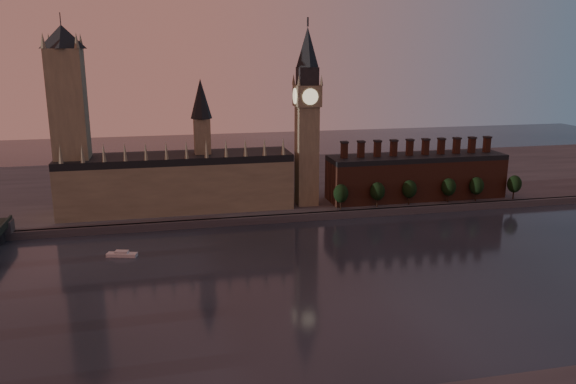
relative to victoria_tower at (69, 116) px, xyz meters
The scene contains 13 objects.
ground 176.40m from the victoria_tower, 43.78° to the right, with size 900.00×900.00×0.00m, color black.
north_bank 147.08m from the victoria_tower, 27.72° to the left, with size 900.00×182.00×4.00m.
palace_of_westminster 67.03m from the victoria_tower, ahead, with size 130.00×30.30×74.00m.
victoria_tower is the anchor object (origin of this frame).
big_ben 130.12m from the victoria_tower, ahead, with size 15.00×15.00×107.00m.
chimney_block 204.27m from the victoria_tower, ahead, with size 110.00×25.00×37.00m.
embankment_tree_0 154.69m from the victoria_tower, ahead, with size 8.60×8.60×14.88m.
embankment_tree_1 175.99m from the victoria_tower, ahead, with size 8.60×8.60×14.88m.
embankment_tree_2 195.64m from the victoria_tower, ahead, with size 8.60×8.60×14.88m.
embankment_tree_3 220.21m from the victoria_tower, ahead, with size 8.60×8.60×14.88m.
embankment_tree_4 237.90m from the victoria_tower, ahead, with size 8.60×8.60×14.88m.
embankment_tree_5 262.72m from the victoria_tower, ahead, with size 8.60×8.60×14.88m.
river_boat 89.40m from the victoria_tower, 66.66° to the right, with size 14.47×7.64×2.78m.
Camera 1 is at (-71.01, -203.87, 91.87)m, focal length 35.00 mm.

